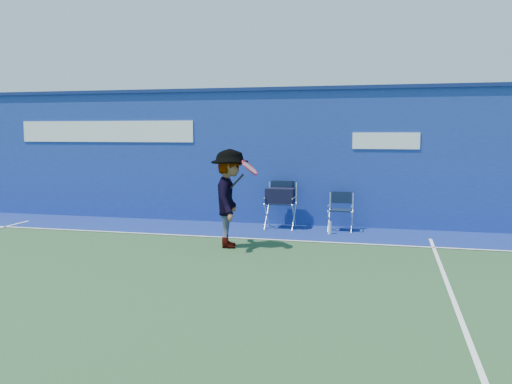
% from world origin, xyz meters
% --- Properties ---
extents(ground, '(80.00, 80.00, 0.00)m').
position_xyz_m(ground, '(0.00, 0.00, 0.00)').
color(ground, '#264827').
rests_on(ground, ground).
extents(stadium_wall, '(24.00, 0.50, 3.08)m').
position_xyz_m(stadium_wall, '(-0.00, 5.20, 1.55)').
color(stadium_wall, navy).
rests_on(stadium_wall, ground).
extents(out_of_bounds_strip, '(24.00, 1.80, 0.01)m').
position_xyz_m(out_of_bounds_strip, '(0.00, 4.10, 0.00)').
color(out_of_bounds_strip, navy).
rests_on(out_of_bounds_strip, ground).
extents(court_lines, '(24.00, 12.00, 0.01)m').
position_xyz_m(court_lines, '(0.00, 0.60, 0.01)').
color(court_lines, white).
rests_on(court_lines, out_of_bounds_strip).
extents(directors_chair_left, '(0.60, 0.56, 1.02)m').
position_xyz_m(directors_chair_left, '(1.41, 4.54, 0.43)').
color(directors_chair_left, silver).
rests_on(directors_chair_left, ground).
extents(directors_chair_right, '(0.49, 0.44, 0.81)m').
position_xyz_m(directors_chair_right, '(2.71, 4.53, 0.26)').
color(directors_chair_right, silver).
rests_on(directors_chair_right, ground).
extents(water_bottle, '(0.07, 0.07, 0.26)m').
position_xyz_m(water_bottle, '(2.53, 4.09, 0.13)').
color(water_bottle, silver).
rests_on(water_bottle, ground).
extents(tennis_player, '(1.00, 1.27, 1.78)m').
position_xyz_m(tennis_player, '(0.90, 2.41, 0.89)').
color(tennis_player, '#EA4738').
rests_on(tennis_player, ground).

